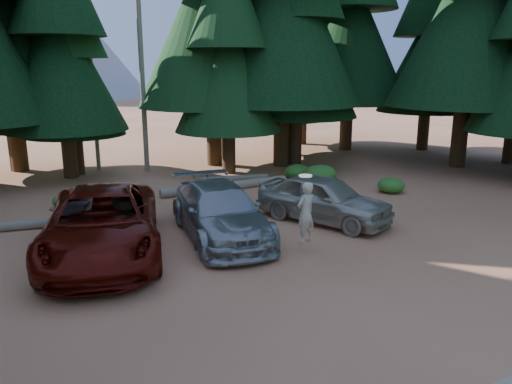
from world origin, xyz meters
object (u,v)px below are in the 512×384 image
(red_pickup, at_px, (102,224))
(silver_minivan_center, at_px, (220,212))
(log_right, at_px, (226,186))
(log_left, at_px, (20,226))
(silver_minivan_right, at_px, (324,198))
(frisbee_player, at_px, (306,212))
(log_mid, at_px, (235,178))

(red_pickup, distance_m, silver_minivan_center, 3.42)
(log_right, bearing_deg, log_left, -167.70)
(log_left, bearing_deg, red_pickup, -50.66)
(silver_minivan_center, height_order, silver_minivan_right, silver_minivan_center)
(silver_minivan_right, bearing_deg, red_pickup, 153.31)
(red_pickup, xyz_separation_m, frisbee_player, (4.95, -2.43, 0.23))
(silver_minivan_right, distance_m, log_right, 5.51)
(silver_minivan_right, bearing_deg, log_right, 77.28)
(log_left, relative_size, log_right, 0.70)
(frisbee_player, xyz_separation_m, log_left, (-6.80, 5.88, -0.98))
(silver_minivan_center, relative_size, log_right, 0.97)
(frisbee_player, height_order, log_mid, frisbee_player)
(red_pickup, relative_size, log_mid, 2.14)
(silver_minivan_center, bearing_deg, frisbee_player, -45.80)
(log_left, bearing_deg, frisbee_player, -29.69)
(red_pickup, relative_size, silver_minivan_center, 1.19)
(red_pickup, relative_size, frisbee_player, 3.35)
(silver_minivan_center, height_order, log_left, silver_minivan_center)
(red_pickup, distance_m, log_right, 7.86)
(frisbee_player, height_order, log_right, frisbee_player)
(red_pickup, height_order, silver_minivan_right, red_pickup)
(frisbee_player, height_order, log_left, frisbee_player)
(silver_minivan_center, relative_size, log_left, 1.38)
(log_mid, xyz_separation_m, log_right, (-1.13, -1.42, 0.06))
(log_mid, height_order, log_right, log_right)
(silver_minivan_right, bearing_deg, log_left, 133.31)
(silver_minivan_center, xyz_separation_m, log_left, (-5.26, 3.65, -0.65))
(silver_minivan_right, xyz_separation_m, log_left, (-8.90, 3.89, -0.64))
(log_right, bearing_deg, log_mid, 52.92)
(red_pickup, xyz_separation_m, silver_minivan_center, (3.41, -0.20, -0.11))
(silver_minivan_center, bearing_deg, log_mid, 69.52)
(red_pickup, distance_m, log_mid, 9.64)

